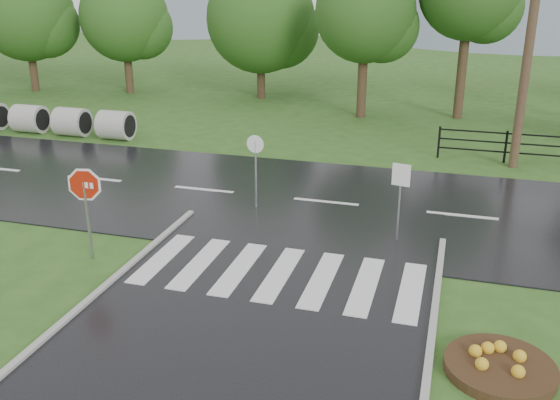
% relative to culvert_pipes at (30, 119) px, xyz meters
% --- Properties ---
extents(main_road, '(90.00, 8.00, 0.04)m').
position_rel_culvert_pipes_xyz_m(main_road, '(14.24, -5.00, -0.60)').
color(main_road, black).
rests_on(main_road, ground).
extents(crosswalk, '(6.50, 2.80, 0.02)m').
position_rel_culvert_pipes_xyz_m(crosswalk, '(14.24, -10.00, -0.54)').
color(crosswalk, silver).
rests_on(crosswalk, ground).
extents(hills, '(102.00, 48.00, 48.00)m').
position_rel_culvert_pipes_xyz_m(hills, '(17.73, 50.00, -16.14)').
color(hills, slate).
rests_on(hills, ground).
extents(treeline, '(83.20, 5.20, 10.00)m').
position_rel_culvert_pipes_xyz_m(treeline, '(15.24, 9.00, -0.60)').
color(treeline, '#245119').
rests_on(treeline, ground).
extents(culvert_pipes, '(9.70, 1.20, 1.20)m').
position_rel_culvert_pipes_xyz_m(culvert_pipes, '(0.00, 0.00, 0.00)').
color(culvert_pipes, '#9E9B93').
rests_on(culvert_pipes, ground).
extents(stop_sign, '(1.08, 0.24, 2.47)m').
position_rel_culvert_pipes_xyz_m(stop_sign, '(9.56, -10.39, 1.13)').
color(stop_sign, '#939399').
rests_on(stop_sign, ground).
extents(flower_bed, '(1.94, 1.94, 0.39)m').
position_rel_culvert_pipes_xyz_m(flower_bed, '(19.01, -12.45, -0.46)').
color(flower_bed, '#332111').
rests_on(flower_bed, ground).
extents(reg_sign_small, '(0.47, 0.11, 2.12)m').
position_rel_culvert_pipes_xyz_m(reg_sign_small, '(16.63, -7.26, 0.90)').
color(reg_sign_small, '#939399').
rests_on(reg_sign_small, ground).
extents(reg_sign_round, '(0.52, 0.09, 2.25)m').
position_rel_culvert_pipes_xyz_m(reg_sign_round, '(12.36, -6.04, 0.82)').
color(reg_sign_round, '#939399').
rests_on(reg_sign_round, ground).
extents(utility_pole_east, '(1.68, 0.51, 9.57)m').
position_rel_culvert_pipes_xyz_m(utility_pole_east, '(19.90, 0.50, 4.26)').
color(utility_pole_east, '#473523').
rests_on(utility_pole_east, ground).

